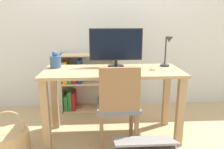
% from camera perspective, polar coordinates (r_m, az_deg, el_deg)
% --- Properties ---
extents(ground_plane, '(10.00, 10.00, 0.00)m').
position_cam_1_polar(ground_plane, '(2.55, 0.14, -15.53)').
color(ground_plane, tan).
extents(wall_back, '(8.00, 0.05, 2.60)m').
position_cam_1_polar(wall_back, '(3.13, -0.96, 14.95)').
color(wall_back, silver).
rests_on(wall_back, ground_plane).
extents(desk, '(1.44, 0.57, 0.75)m').
position_cam_1_polar(desk, '(2.31, 0.15, -2.49)').
color(desk, tan).
rests_on(desk, ground_plane).
extents(monitor, '(0.58, 0.17, 0.42)m').
position_cam_1_polar(monitor, '(2.38, 1.05, 7.51)').
color(monitor, '#232326').
rests_on(monitor, desk).
extents(keyboard, '(0.36, 0.13, 0.02)m').
position_cam_1_polar(keyboard, '(2.17, 1.90, 0.84)').
color(keyboard, black).
rests_on(keyboard, desk).
extents(vase, '(0.12, 0.12, 0.18)m').
position_cam_1_polar(vase, '(2.43, -14.54, 3.49)').
color(vase, '#33598C').
rests_on(vase, desk).
extents(desk_lamp, '(0.10, 0.19, 0.34)m').
position_cam_1_polar(desk_lamp, '(2.43, 14.25, 6.55)').
color(desk_lamp, '#2D2D33').
rests_on(desk_lamp, desk).
extents(chair, '(0.40, 0.40, 0.87)m').
position_cam_1_polar(chair, '(2.08, 1.64, -7.84)').
color(chair, slate).
rests_on(chair, ground_plane).
extents(bookshelf, '(0.73, 0.28, 0.81)m').
position_cam_1_polar(bookshelf, '(3.09, -8.63, -2.12)').
color(bookshelf, '#D8BC8C').
rests_on(bookshelf, ground_plane).
extents(basket, '(0.33, 0.33, 0.44)m').
position_cam_1_polar(basket, '(2.43, -24.72, -15.54)').
color(basket, tan).
rests_on(basket, ground_plane).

